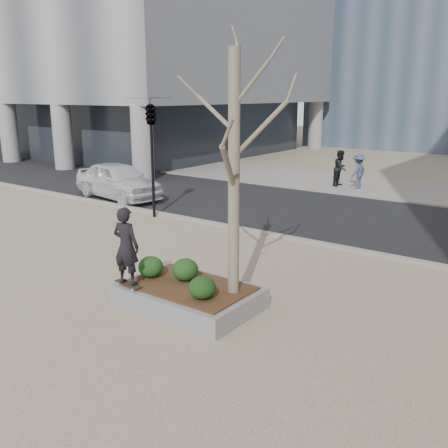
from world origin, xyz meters
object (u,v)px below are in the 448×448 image
Objects in this scene: planter at (189,296)px; police_car at (118,180)px; skateboard at (128,285)px; skateboarder at (126,246)px.

planter is 0.62× the size of police_car.
skateboard is 12.13m from police_car.
police_car is (-9.14, 7.98, 0.35)m from skateboard.
police_car is at bearing -50.74° from skateboarder.
skateboarder reaches higher than police_car.
planter is 12.52m from police_car.
police_car reaches higher than planter.
skateboarder reaches higher than planter.
skateboard is at bearing -144.19° from planter.
planter is at bearing -153.80° from skateboarder.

